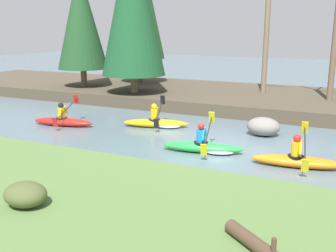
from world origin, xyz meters
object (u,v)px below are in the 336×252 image
at_px(kayaker_trailing, 158,123).
at_px(driftwood_log, 264,251).
at_px(kayaker_lead, 298,160).
at_px(kayaker_middle, 206,147).
at_px(boulder_midstream, 263,126).
at_px(kayaker_far_back, 63,121).

relative_size(kayaker_trailing, driftwood_log, 1.76).
xyz_separation_m(kayaker_lead, driftwood_log, (0.25, -6.12, 0.44)).
height_order(kayaker_middle, kayaker_trailing, same).
bearing_deg(driftwood_log, kayaker_lead, 130.31).
bearing_deg(kayaker_middle, kayaker_lead, -15.56).
relative_size(kayaker_middle, driftwood_log, 1.78).
relative_size(kayaker_trailing, boulder_midstream, 2.17).
relative_size(kayaker_lead, boulder_midstream, 2.21).
height_order(kayaker_trailing, boulder_midstream, kayaker_trailing).
xyz_separation_m(kayaker_lead, boulder_midstream, (-1.71, 3.15, 0.14)).
bearing_deg(boulder_midstream, driftwood_log, -78.11).
relative_size(kayaker_lead, kayaker_far_back, 1.00).
distance_m(kayaker_trailing, boulder_midstream, 4.31).
distance_m(kayaker_trailing, driftwood_log, 10.72).
bearing_deg(kayaker_lead, kayaker_far_back, 165.38).
bearing_deg(kayaker_far_back, driftwood_log, -46.58).
xyz_separation_m(kayaker_middle, driftwood_log, (3.23, -6.30, 0.47)).
distance_m(kayaker_middle, boulder_midstream, 3.24).
bearing_deg(boulder_midstream, kayaker_trailing, -172.63).
height_order(kayaker_far_back, driftwood_log, kayaker_far_back).
height_order(kayaker_trailing, kayaker_far_back, same).
relative_size(kayaker_middle, boulder_midstream, 2.20).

